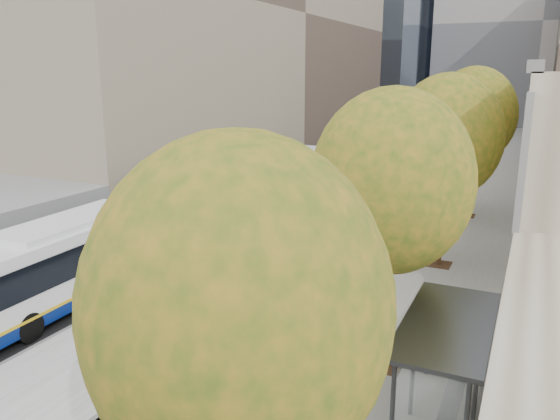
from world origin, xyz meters
The scene contains 12 objects.
bus_platform centered at (-3.88, 35.00, 0.07)m, with size 4.25×150.00×0.15m, color #A6A6A6.
sidewalk centered at (4.12, 35.00, 0.04)m, with size 4.75×150.00×0.08m, color gray.
building_midrise centered at (-22.50, 41.00, 12.50)m, with size 24.00×46.00×25.00m, color gray.
building_far_block centered at (6.00, 96.00, 15.00)m, with size 30.00×18.00×30.00m, color #A9A19B.
bus_shelter centered at (5.69, 10.96, 2.19)m, with size 1.90×4.40×2.53m.
tree_b centered at (3.60, 5.00, 5.04)m, with size 4.00×4.00×6.97m.
tree_c centered at (3.60, 13.00, 5.25)m, with size 4.20×4.20×7.28m.
tree_d centered at (3.60, 22.00, 5.47)m, with size 4.40×4.40×7.60m.
tree_e centered at (3.60, 31.00, 5.69)m, with size 4.60×4.60×7.92m.
bus_far centered at (-7.44, 27.28, 1.56)m, with size 3.01×17.24×2.86m.
cyclist centered at (0.49, 11.64, 0.79)m, with size 0.77×1.72×2.12m.
distant_car centered at (-7.40, 57.92, 0.71)m, with size 1.69×4.19×1.43m, color silver.
Camera 1 is at (6.84, -0.63, 7.97)m, focal length 35.00 mm.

